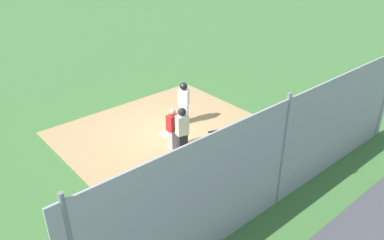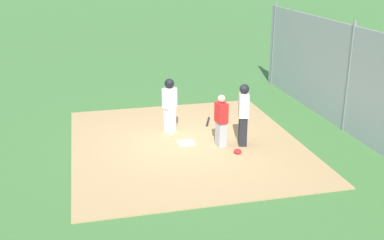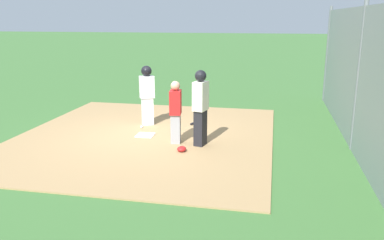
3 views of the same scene
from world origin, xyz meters
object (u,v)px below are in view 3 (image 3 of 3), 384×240
at_px(catcher, 176,112).
at_px(runner, 147,91).
at_px(umpire, 200,106).
at_px(baseball_bat, 198,121).
at_px(baseball, 142,127).
at_px(home_plate, 145,135).
at_px(catcher_mask, 182,149).

relative_size(catcher, runner, 0.90).
xyz_separation_m(catcher, umpire, (-0.08, -0.61, 0.17)).
distance_m(catcher, umpire, 0.64).
distance_m(runner, baseball_bat, 1.70).
bearing_deg(baseball_bat, baseball, -36.27).
relative_size(home_plate, runner, 0.27).
bearing_deg(runner, catcher_mask, 5.01).
bearing_deg(baseball, umpire, -121.63).
height_order(catcher, runner, runner).
bearing_deg(baseball, baseball_bat, -56.61).
relative_size(umpire, baseball, 24.02).
bearing_deg(baseball, catcher_mask, -137.99).
distance_m(home_plate, catcher_mask, 1.59).
bearing_deg(home_plate, runner, 14.21).
height_order(catcher, baseball_bat, catcher).
distance_m(home_plate, baseball_bat, 1.89).
xyz_separation_m(catcher, baseball, (1.05, 1.22, -0.73)).
xyz_separation_m(baseball_bat, catcher_mask, (-2.59, -0.12, 0.03)).
distance_m(home_plate, catcher, 1.25).
height_order(home_plate, catcher, catcher).
xyz_separation_m(catcher, runner, (1.45, 1.17, 0.18)).
bearing_deg(catcher_mask, baseball_bat, 2.69).
distance_m(umpire, baseball, 2.34).
xyz_separation_m(home_plate, catcher, (-0.41, -0.91, 0.76)).
bearing_deg(baseball_bat, catcher_mask, 23.04).
xyz_separation_m(catcher_mask, baseball, (1.68, 1.51, -0.02)).
distance_m(catcher, runner, 1.87).
height_order(catcher_mask, baseball, catcher_mask).
bearing_deg(runner, baseball, -37.25).
bearing_deg(baseball_bat, home_plate, -14.32).
bearing_deg(baseball_bat, umpire, 32.68).
relative_size(home_plate, catcher_mask, 1.83).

